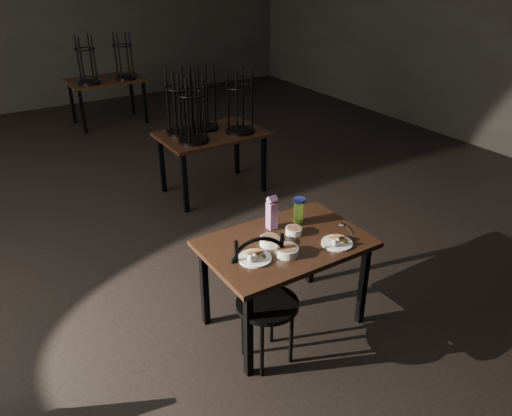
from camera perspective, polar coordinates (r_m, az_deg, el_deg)
main_table at (r=3.70m, az=3.34°, el=-4.86°), size 1.20×0.80×0.75m
plate_left at (r=3.44m, az=-0.13°, el=-5.61°), size 0.23×0.23×0.08m
plate_right at (r=3.66m, az=9.25°, el=-3.82°), size 0.23×0.23×0.07m
bowl_near at (r=3.60m, az=1.58°, el=-3.77°), size 0.15×0.15×0.06m
bowl_far at (r=3.75m, az=4.34°, el=-2.59°), size 0.12×0.12×0.05m
bowl_big at (r=3.50m, az=3.55°, el=-4.91°), size 0.16×0.16×0.06m
juice_carton at (r=3.77m, az=1.83°, el=-0.61°), size 0.07×0.07×0.27m
water_bottle at (r=3.88m, az=4.94°, el=-0.23°), size 0.10×0.10×0.20m
spoon at (r=3.91m, az=9.90°, el=-1.95°), size 0.06×0.19×0.01m
bentwood_chair at (r=3.50m, az=0.94°, el=-9.50°), size 0.47×0.47×0.92m
bg_table_right at (r=5.87m, az=-5.41°, el=8.99°), size 1.20×0.80×1.48m
bg_table_far at (r=8.80m, az=-16.76°, el=13.90°), size 1.20×0.80×1.48m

